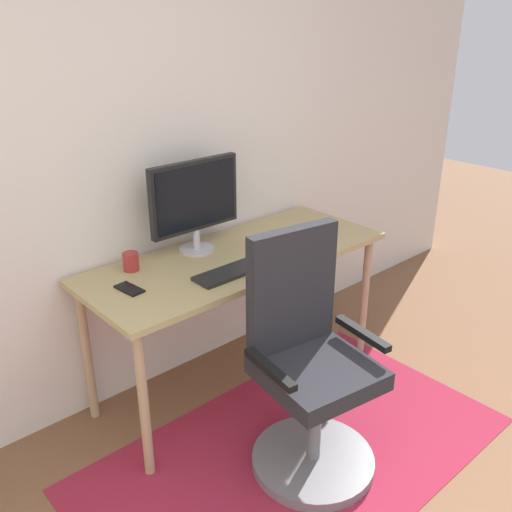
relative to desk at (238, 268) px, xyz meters
name	(u,v)px	position (x,y,z in m)	size (l,w,h in m)	color
wall_back	(92,151)	(-0.53, 0.39, 0.62)	(6.00, 0.10, 2.60)	silver
area_rug	(297,452)	(-0.17, -0.61, -0.68)	(1.95, 1.13, 0.01)	maroon
desk	(238,268)	(0.00, 0.00, 0.00)	(1.60, 0.64, 0.76)	tan
monitor	(195,199)	(-0.12, 0.18, 0.35)	(0.50, 0.18, 0.47)	#B2B2B7
keyboard	(236,270)	(-0.14, -0.15, 0.08)	(0.43, 0.13, 0.02)	black
computer_mouse	(280,250)	(0.16, -0.14, 0.09)	(0.06, 0.10, 0.03)	black
coffee_cup	(131,261)	(-0.49, 0.19, 0.12)	(0.08, 0.08, 0.09)	maroon
cell_phone	(129,289)	(-0.61, 0.01, 0.08)	(0.07, 0.14, 0.01)	black
office_chair	(308,379)	(-0.16, -0.65, -0.25)	(0.57, 0.55, 1.08)	slate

